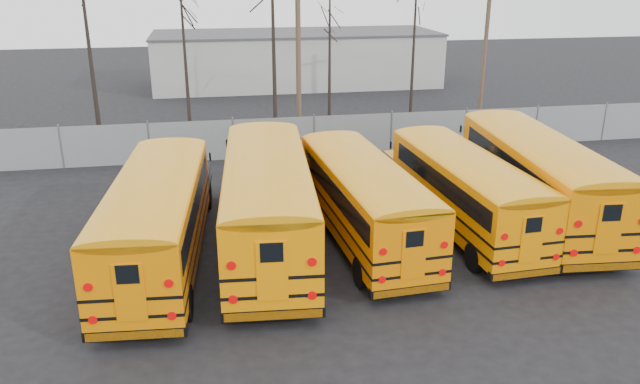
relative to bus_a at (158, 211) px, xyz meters
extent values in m
plane|color=black|center=(6.87, -0.86, -1.80)|extent=(120.00, 120.00, 0.00)
cube|color=gray|center=(6.87, 11.14, -0.80)|extent=(40.00, 0.04, 2.00)
cube|color=#B2B3AE|center=(8.87, 31.14, 0.20)|extent=(22.00, 8.00, 4.00)
cylinder|color=black|center=(-1.39, -3.37, -1.30)|extent=(0.35, 1.01, 0.99)
cylinder|color=black|center=(0.84, -3.55, -1.30)|extent=(0.35, 1.01, 0.99)
cylinder|color=black|center=(-0.73, 4.91, -1.30)|extent=(0.35, 1.01, 0.99)
cylinder|color=black|center=(1.50, 4.73, -1.30)|extent=(0.35, 1.01, 0.99)
cube|color=orange|center=(-0.02, -0.26, -0.14)|extent=(3.19, 9.36, 2.32)
cube|color=orange|center=(0.41, 5.17, -0.81)|extent=(2.35, 1.85, 0.99)
cube|color=black|center=(-0.04, -0.45, 0.38)|extent=(3.15, 8.38, 0.69)
cube|color=black|center=(0.05, 0.58, -0.86)|extent=(3.35, 11.06, 0.09)
cube|color=black|center=(0.05, 0.58, -0.36)|extent=(3.35, 11.06, 0.09)
cube|color=black|center=(-0.37, -4.74, -1.35)|extent=(2.54, 0.42, 0.28)
cube|color=black|center=(0.47, 5.95, -1.35)|extent=(2.38, 0.38, 0.26)
cube|color=orange|center=(-0.38, -4.85, -0.16)|extent=(0.74, 0.10, 1.53)
cylinder|color=#B20505|center=(-1.32, -4.79, -0.86)|extent=(0.22, 0.06, 0.22)
cylinder|color=#B20505|center=(0.55, -4.94, -0.86)|extent=(0.22, 0.06, 0.22)
cylinder|color=#B20505|center=(-1.32, -4.79, 0.03)|extent=(0.22, 0.06, 0.22)
cylinder|color=#B20505|center=(0.55, -4.94, 0.03)|extent=(0.22, 0.06, 0.22)
cylinder|color=black|center=(1.99, -3.01, -1.26)|extent=(0.38, 1.08, 1.06)
cylinder|color=black|center=(4.38, -3.19, -1.26)|extent=(0.38, 1.08, 1.06)
cylinder|color=black|center=(2.67, 5.89, -1.26)|extent=(0.38, 1.08, 1.06)
cylinder|color=black|center=(5.06, 5.70, -1.26)|extent=(0.38, 1.08, 1.06)
cube|color=orange|center=(3.45, 0.34, -0.02)|extent=(3.40, 10.05, 2.50)
cube|color=orange|center=(3.89, 6.17, -0.73)|extent=(2.52, 1.98, 1.06)
cube|color=black|center=(3.43, 0.13, 0.54)|extent=(3.36, 9.00, 0.74)
cube|color=black|center=(3.52, 1.24, -0.79)|extent=(3.57, 11.88, 0.10)
cube|color=black|center=(3.52, 1.24, -0.26)|extent=(3.57, 11.88, 0.10)
cube|color=black|center=(3.08, -4.48, -1.32)|extent=(2.73, 0.44, 0.30)
cube|color=black|center=(3.96, 7.01, -1.32)|extent=(2.56, 0.41, 0.28)
cube|color=orange|center=(3.07, -4.60, -0.04)|extent=(0.80, 0.10, 1.65)
cylinder|color=#B20505|center=(2.07, -4.53, -0.79)|extent=(0.24, 0.06, 0.23)
cylinder|color=#B20505|center=(4.08, -4.68, -0.79)|extent=(0.24, 0.06, 0.23)
cylinder|color=#B20505|center=(2.07, -4.53, 0.17)|extent=(0.24, 0.06, 0.23)
cylinder|color=#B20505|center=(4.08, -4.68, 0.17)|extent=(0.24, 0.06, 0.23)
cylinder|color=black|center=(5.89, -2.65, -1.33)|extent=(0.33, 0.95, 0.94)
cylinder|color=black|center=(8.01, -2.51, -1.33)|extent=(0.33, 0.95, 0.94)
cylinder|color=black|center=(5.36, 5.22, -1.33)|extent=(0.33, 0.95, 0.94)
cylinder|color=black|center=(7.48, 5.37, -1.33)|extent=(0.33, 0.95, 0.94)
cube|color=orange|center=(6.74, 0.47, -0.22)|extent=(2.93, 8.87, 2.21)
cube|color=orange|center=(6.40, 5.62, -0.86)|extent=(2.22, 1.73, 0.94)
cube|color=black|center=(6.76, 0.28, 0.27)|extent=(2.90, 7.94, 0.66)
cube|color=black|center=(6.69, 1.27, -0.90)|extent=(3.06, 10.49, 0.08)
cube|color=black|center=(6.69, 1.27, -0.43)|extent=(3.06, 10.49, 0.08)
cube|color=black|center=(7.03, -3.79, -1.37)|extent=(2.41, 0.37, 0.26)
cube|color=black|center=(6.35, 6.37, -1.37)|extent=(2.26, 0.34, 0.24)
cube|color=orange|center=(7.04, -3.90, -0.25)|extent=(0.71, 0.08, 1.46)
cylinder|color=#B20505|center=(6.15, -3.97, -0.90)|extent=(0.21, 0.05, 0.21)
cylinder|color=#B20505|center=(7.93, -3.85, -0.90)|extent=(0.21, 0.05, 0.21)
cylinder|color=#B20505|center=(6.15, -3.97, -0.06)|extent=(0.21, 0.05, 0.21)
cylinder|color=#B20505|center=(7.93, -3.85, -0.06)|extent=(0.21, 0.05, 0.21)
cylinder|color=black|center=(9.61, -2.28, -1.33)|extent=(0.31, 0.94, 0.93)
cylinder|color=black|center=(11.71, -2.17, -1.33)|extent=(0.31, 0.94, 0.93)
cylinder|color=black|center=(9.21, 5.51, -1.33)|extent=(0.31, 0.94, 0.93)
cylinder|color=black|center=(11.31, 5.62, -1.33)|extent=(0.31, 0.94, 0.93)
cube|color=orange|center=(10.50, 0.79, -0.24)|extent=(2.76, 8.75, 2.18)
cube|color=orange|center=(10.24, 5.89, -0.87)|extent=(2.17, 1.68, 0.93)
cube|color=black|center=(10.51, 0.60, 0.25)|extent=(2.75, 7.82, 0.65)
cube|color=black|center=(10.46, 1.58, -0.91)|extent=(2.87, 10.34, 0.08)
cube|color=black|center=(10.46, 1.58, -0.45)|extent=(2.87, 10.34, 0.08)
cube|color=black|center=(10.72, -3.43, -1.38)|extent=(2.39, 0.33, 0.26)
cube|color=black|center=(10.20, 6.63, -1.38)|extent=(2.24, 0.30, 0.24)
cube|color=orange|center=(10.73, -3.53, -0.26)|extent=(0.70, 0.07, 1.44)
cylinder|color=#B20505|center=(9.84, -3.59, -0.91)|extent=(0.21, 0.05, 0.20)
cylinder|color=#B20505|center=(11.61, -3.50, -0.91)|extent=(0.21, 0.05, 0.20)
cylinder|color=#B20505|center=(9.84, -3.59, -0.08)|extent=(0.21, 0.05, 0.20)
cylinder|color=#B20505|center=(11.61, -3.50, -0.08)|extent=(0.21, 0.05, 0.20)
cylinder|color=black|center=(12.07, -2.06, -1.28)|extent=(0.37, 1.06, 1.04)
cylinder|color=black|center=(14.41, -2.24, -1.28)|extent=(0.37, 1.06, 1.04)
cylinder|color=black|center=(12.76, 6.63, -1.28)|extent=(0.37, 1.06, 1.04)
cylinder|color=black|center=(15.10, 6.44, -1.28)|extent=(0.37, 1.06, 1.04)
cube|color=orange|center=(13.51, 1.21, -0.06)|extent=(3.35, 9.82, 2.44)
cube|color=orange|center=(13.96, 6.90, -0.76)|extent=(2.47, 1.94, 1.04)
cube|color=black|center=(13.49, 1.00, 0.49)|extent=(3.31, 8.79, 0.73)
cube|color=black|center=(13.58, 2.09, -0.81)|extent=(3.52, 11.60, 0.09)
cube|color=black|center=(13.58, 2.09, -0.29)|extent=(3.52, 11.60, 0.09)
cube|color=black|center=(13.13, -3.49, -1.33)|extent=(2.66, 0.44, 0.29)
cube|color=black|center=(14.02, 7.72, -1.33)|extent=(2.50, 0.40, 0.27)
cube|color=orange|center=(13.12, -3.61, -0.08)|extent=(0.78, 0.10, 1.61)
cylinder|color=#B20505|center=(12.14, -3.54, -0.81)|extent=(0.23, 0.06, 0.23)
cylinder|color=#B20505|center=(14.11, -3.69, -0.81)|extent=(0.23, 0.06, 0.23)
cylinder|color=#B20505|center=(12.14, -3.54, 0.12)|extent=(0.23, 0.06, 0.23)
cylinder|color=brown|center=(6.54, 14.01, 2.53)|extent=(0.27, 0.27, 8.64)
cylinder|color=brown|center=(19.14, 18.79, 2.47)|extent=(0.27, 0.27, 8.53)
cone|color=black|center=(-4.10, 15.63, 3.56)|extent=(0.26, 0.26, 10.70)
cone|color=black|center=(0.78, 13.09, 2.88)|extent=(0.26, 0.26, 9.34)
cone|color=black|center=(5.19, 13.37, 4.18)|extent=(0.26, 0.26, 11.94)
cone|color=black|center=(8.29, 14.46, 2.71)|extent=(0.26, 0.26, 9.00)
cone|color=black|center=(13.53, 16.16, 3.47)|extent=(0.26, 0.26, 10.53)
camera|label=1|loc=(1.74, -18.64, 7.19)|focal=35.00mm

